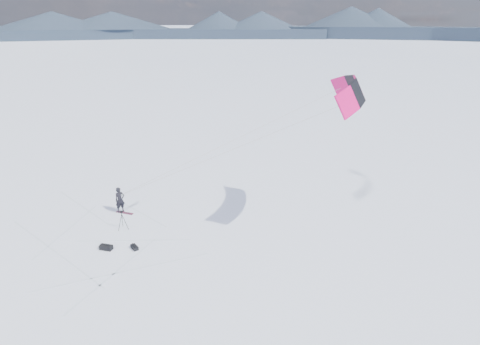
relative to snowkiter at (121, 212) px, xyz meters
The scene contains 9 objects.
ground 2.97m from the snowkiter, 57.29° to the right, with size 1800.00×1800.00×0.00m, color white.
horizon_hills 5.17m from the snowkiter, 57.29° to the right, with size 704.00×704.42×9.81m.
snow_tracks 3.16m from the snowkiter, 52.23° to the right, with size 17.62×10.25×0.01m.
snowkiter is the anchor object (origin of this frame).
snowboard 0.35m from the snowkiter, ahead, with size 1.36×0.25×0.04m, color maroon.
tripod 2.85m from the snowkiter, 43.20° to the right, with size 0.68×0.67×1.35m.
gear_bag_a 5.18m from the snowkiter, 56.08° to the right, with size 0.84×0.54×0.35m.
gear_bag_b 5.56m from the snowkiter, 37.96° to the right, with size 0.68×0.52×0.28m.
power_kite 18.00m from the snowkiter, 18.13° to the left, with size 16.04×7.79×8.86m.
Camera 1 is at (18.65, -16.65, 13.23)m, focal length 30.00 mm.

